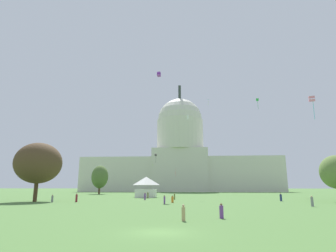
% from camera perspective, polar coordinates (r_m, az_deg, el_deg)
% --- Properties ---
extents(ground_plane, '(800.00, 800.00, 0.00)m').
position_cam_1_polar(ground_plane, '(21.36, -1.73, -21.39)').
color(ground_plane, '#4C7538').
extents(capitol_building, '(121.96, 29.81, 69.71)m').
position_cam_1_polar(capitol_building, '(174.95, 2.58, -6.68)').
color(capitol_building, beige).
rests_on(capitol_building, ground_plane).
extents(event_tent, '(5.97, 7.02, 6.15)m').
position_cam_1_polar(event_tent, '(85.10, -4.58, -12.53)').
color(event_tent, white).
rests_on(event_tent, ground_plane).
extents(tree_east_near, '(7.51, 8.02, 9.95)m').
position_cam_1_polar(tree_east_near, '(70.36, 31.72, -8.19)').
color(tree_east_near, '#4C3823').
rests_on(tree_east_near, ground_plane).
extents(tree_west_mid, '(10.45, 10.55, 12.11)m').
position_cam_1_polar(tree_west_mid, '(122.88, -14.07, -10.28)').
color(tree_west_mid, '#4C3823').
rests_on(tree_west_mid, ground_plane).
extents(tree_west_far, '(13.67, 13.68, 13.04)m').
position_cam_1_polar(tree_west_far, '(68.81, -25.47, -7.01)').
color(tree_west_far, '#4C3823').
rests_on(tree_west_far, ground_plane).
extents(person_olive_edge_east, '(0.41, 0.41, 1.61)m').
position_cam_1_polar(person_olive_edge_east, '(71.55, 1.37, -14.54)').
color(person_olive_edge_east, olive).
rests_on(person_olive_edge_east, ground_plane).
extents(person_grey_back_left, '(0.53, 0.53, 1.58)m').
position_cam_1_polar(person_grey_back_left, '(64.05, -23.05, -13.84)').
color(person_grey_back_left, gray).
rests_on(person_grey_back_left, ground_plane).
extents(person_maroon_back_right, '(0.45, 0.45, 1.80)m').
position_cam_1_polar(person_maroon_back_right, '(63.26, -18.60, -14.11)').
color(person_maroon_back_right, maroon).
rests_on(person_maroon_back_right, ground_plane).
extents(person_purple_lawn_far_left, '(0.47, 0.47, 1.54)m').
position_cam_1_polar(person_purple_lawn_far_left, '(30.58, 11.12, -17.17)').
color(person_purple_lawn_far_left, '#703D93').
rests_on(person_purple_lawn_far_left, ground_plane).
extents(person_purple_aisle_center, '(0.33, 0.33, 1.62)m').
position_cam_1_polar(person_purple_aisle_center, '(53.86, -0.75, -15.20)').
color(person_purple_aisle_center, '#703D93').
rests_on(person_purple_aisle_center, ground_plane).
extents(person_orange_mid_right, '(0.50, 0.50, 1.46)m').
position_cam_1_polar(person_orange_mid_right, '(57.99, 0.94, -15.11)').
color(person_orange_mid_right, orange).
rests_on(person_orange_mid_right, ground_plane).
extents(person_tan_back_center, '(0.40, 0.40, 1.56)m').
position_cam_1_polar(person_tan_back_center, '(27.89, 3.25, -17.79)').
color(person_tan_back_center, tan).
rests_on(person_tan_back_center, ground_plane).
extents(person_navy_near_tree_east, '(0.65, 0.65, 1.73)m').
position_cam_1_polar(person_navy_near_tree_east, '(68.70, 22.55, -13.67)').
color(person_navy_near_tree_east, navy).
rests_on(person_navy_near_tree_east, ground_plane).
extents(person_grey_mid_left, '(0.53, 0.53, 1.74)m').
position_cam_1_polar(person_grey_mid_left, '(52.91, 27.93, -13.81)').
color(person_grey_mid_left, gray).
rests_on(person_grey_mid_left, ground_plane).
extents(person_olive_near_tent, '(0.51, 0.51, 1.80)m').
position_cam_1_polar(person_olive_near_tent, '(78.73, -4.23, -14.26)').
color(person_olive_near_tent, olive).
rests_on(person_olive_near_tent, ground_plane).
extents(person_purple_edge_west, '(0.49, 0.49, 1.77)m').
position_cam_1_polar(person_purple_edge_west, '(69.69, -4.85, -14.49)').
color(person_purple_edge_west, '#703D93').
rests_on(person_purple_edge_west, ground_plane).
extents(kite_black_low, '(0.99, 1.01, 3.85)m').
position_cam_1_polar(kite_black_low, '(118.19, -2.61, -6.08)').
color(kite_black_low, black).
extents(kite_white_mid, '(0.66, 0.45, 1.42)m').
position_cam_1_polar(kite_white_mid, '(81.63, 4.15, 1.87)').
color(kite_white_mid, white).
extents(kite_lime_low, '(0.74, 1.64, 2.22)m').
position_cam_1_polar(kite_lime_low, '(150.46, -3.16, -7.64)').
color(kite_lime_low, '#8CD133').
extents(kite_pink_mid, '(1.27, 1.33, 4.67)m').
position_cam_1_polar(kite_pink_mid, '(57.85, 27.85, 5.03)').
color(kite_pink_mid, pink).
extents(kite_violet_high, '(1.22, 1.30, 1.45)m').
position_cam_1_polar(kite_violet_high, '(86.08, -1.91, 10.77)').
color(kite_violet_high, purple).
extents(kite_green_high, '(1.01, 0.67, 4.52)m').
position_cam_1_polar(kite_green_high, '(112.04, 18.21, 5.02)').
color(kite_green_high, green).
extents(kite_red_low, '(1.17, 1.30, 3.38)m').
position_cam_1_polar(kite_red_low, '(139.67, 1.46, -9.26)').
color(kite_red_low, red).
extents(kite_cyan_high, '(1.40, 0.89, 3.21)m').
position_cam_1_polar(kite_cyan_high, '(155.89, 8.40, 5.28)').
color(kite_cyan_high, '#33BCDB').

